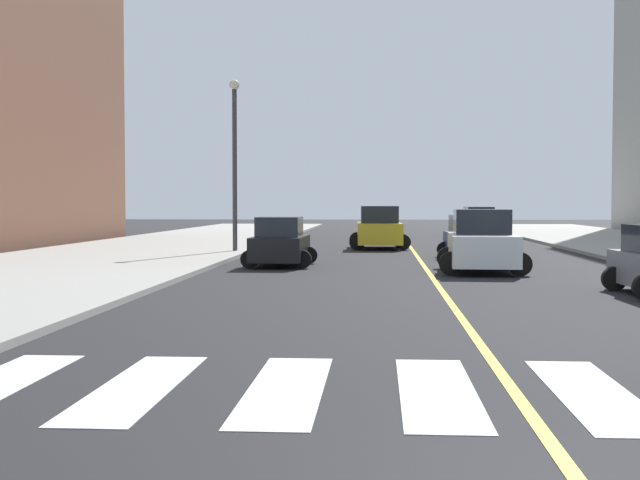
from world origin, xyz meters
The scene contains 10 objects.
sidewalk_kerb_west centered at (-12.20, 20.00, 0.07)m, with size 10.00×120.00×0.15m, color #9E9B93.
crosswalk_paint centered at (0.00, 4.00, 0.01)m, with size 13.50×4.00×0.01m.
lane_divider_paint centered at (0.00, 40.00, 0.01)m, with size 0.16×80.00×0.01m, color yellow.
car_yellow_nearest centered at (-1.58, 36.11, 0.97)m, with size 2.99×4.70×2.08m.
car_silver_second centered at (5.36, 56.62, 0.91)m, with size 2.79×4.41×1.95m.
car_white_third centered at (1.72, 22.02, 0.94)m, with size 2.95×4.60×2.02m.
car_blue_fifth centered at (2.05, 28.66, 0.81)m, with size 2.52×3.95×1.74m.
car_green_sixth centered at (4.94, 50.55, 0.92)m, with size 2.82×4.45×1.97m.
car_black_seventh centered at (-5.06, 24.18, 0.81)m, with size 2.45×3.91×1.74m.
street_lamp centered at (-7.84, 31.29, 4.52)m, with size 0.44×0.44×7.40m.
Camera 1 is at (-1.60, -6.32, 2.23)m, focal length 49.02 mm.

